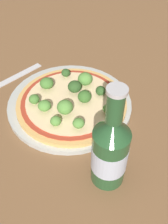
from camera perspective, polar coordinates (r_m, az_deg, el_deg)
The scene contains 17 objects.
ground_plane at distance 0.64m, azimuth -0.49°, elevation 2.43°, with size 3.00×3.00×0.00m, color brown.
plate at distance 0.63m, azimuth -3.12°, elevation 1.88°, with size 0.29×0.29×0.01m.
pizza at distance 0.61m, azimuth -2.73°, elevation 2.13°, with size 0.26×0.26×0.01m.
broccoli_floret_0 at distance 0.62m, azimuth -2.05°, elevation 5.53°, with size 0.03×0.03×0.03m.
broccoli_floret_1 at distance 0.64m, azimuth 0.25°, elevation 7.21°, with size 0.04×0.04×0.03m.
broccoli_floret_2 at distance 0.60m, azimuth -10.79°, elevation 2.75°, with size 0.02×0.02×0.02m.
broccoli_floret_3 at distance 0.54m, azimuth -1.19°, elevation -2.47°, with size 0.03×0.03×0.02m.
broccoli_floret_4 at distance 0.56m, azimuth -4.17°, elevation 1.05°, with size 0.03×0.03×0.04m.
broccoli_floret_5 at distance 0.59m, azimuth 0.13°, elevation 3.39°, with size 0.03×0.03×0.03m.
broccoli_floret_6 at distance 0.62m, azimuth 3.65°, elevation 4.61°, with size 0.02×0.02×0.02m.
broccoli_floret_7 at distance 0.55m, azimuth -6.20°, elevation -1.98°, with size 0.02×0.02×0.02m.
broccoli_floret_8 at distance 0.67m, azimuth -3.99°, elevation 8.50°, with size 0.02×0.02×0.02m.
broccoli_floret_9 at distance 0.58m, azimuth -8.61°, elevation 1.36°, with size 0.03×0.03×0.03m.
broccoli_floret_10 at distance 0.57m, azimuth 5.19°, elevation 0.65°, with size 0.02×0.02×0.02m.
broccoli_floret_11 at distance 0.63m, azimuth -8.13°, elevation 6.22°, with size 0.03×0.03×0.03m.
beer_bottle at distance 0.45m, azimuth 5.68°, elevation -8.40°, with size 0.06×0.06×0.22m.
fork at distance 0.73m, azimuth -15.48°, elevation 6.99°, with size 0.06×0.19×0.00m.
Camera 1 is at (0.26, -0.39, 0.44)m, focal length 42.00 mm.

